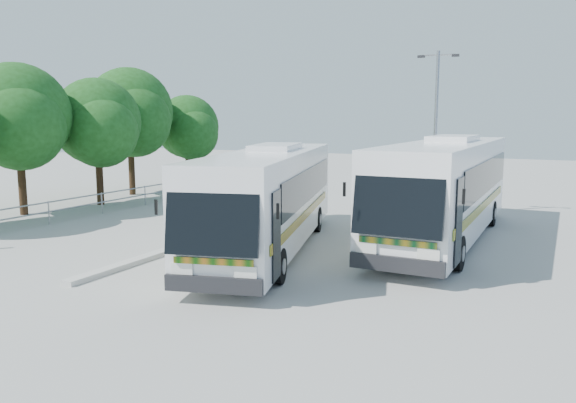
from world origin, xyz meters
The scene contains 10 objects.
ground centered at (0.00, 0.00, 0.00)m, with size 100.00×100.00×0.00m, color #979793.
kerb_divider centered at (-2.30, 2.00, 0.07)m, with size 0.40×16.00×0.15m, color #B2B2AD.
railing centered at (-10.00, 4.00, 0.74)m, with size 0.06×22.00×1.00m.
tree_far_b centered at (-13.02, 1.20, 4.57)m, with size 5.33×5.03×6.96m.
tree_far_c centered at (-12.12, 5.10, 4.26)m, with size 4.97×4.69×6.49m.
tree_far_d centered at (-13.31, 8.80, 4.82)m, with size 5.62×5.30×7.33m.
tree_far_e centered at (-12.63, 13.30, 3.89)m, with size 4.54×4.28×5.92m.
coach_main centered at (0.53, 0.17, 1.84)m, with size 5.59×12.30×3.36m.
coach_adjacent centered at (5.51, 4.44, 1.97)m, with size 2.78×12.97×3.60m.
lamppost centered at (3.91, 9.75, 4.10)m, with size 1.82×0.42×7.43m.
Camera 1 is at (9.54, -16.23, 4.46)m, focal length 35.00 mm.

